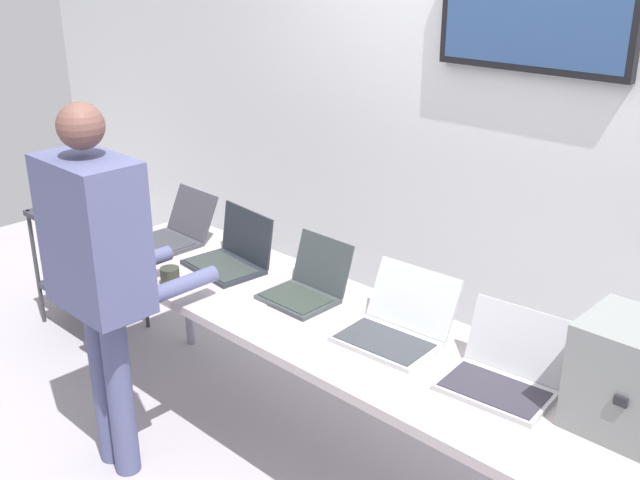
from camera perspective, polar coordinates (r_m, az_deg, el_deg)
ground at (r=3.48m, az=0.77°, el=-17.10°), size 8.00×8.00×0.04m
back_wall at (r=3.73m, az=12.90°, el=7.27°), size 8.00×0.11×2.51m
workbench at (r=3.09m, az=0.84°, el=-6.92°), size 2.87×0.70×0.73m
laptop_station_0 at (r=3.91m, az=-10.96°, el=0.68°), size 0.33×0.36×0.24m
laptop_station_1 at (r=3.56m, az=-6.72°, el=-1.11°), size 0.40×0.33×0.26m
laptop_station_2 at (r=3.24m, az=-1.00°, el=-3.47°), size 0.31×0.32×0.24m
laptop_station_3 at (r=2.93m, az=5.86°, el=-6.47°), size 0.40×0.39×0.25m
laptop_station_4 at (r=2.69m, az=13.89°, el=-9.68°), size 0.39×0.35×0.25m
person at (r=3.12m, az=-16.50°, el=-1.57°), size 0.44×0.58×1.62m
coffee_mug at (r=3.42m, az=-11.37°, el=-2.73°), size 0.09×0.09×0.08m
paper_sheet at (r=3.21m, az=-6.26°, el=-4.90°), size 0.26×0.33×0.00m
storage_cart at (r=4.59m, az=-17.35°, el=-0.86°), size 0.56×0.44×0.72m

